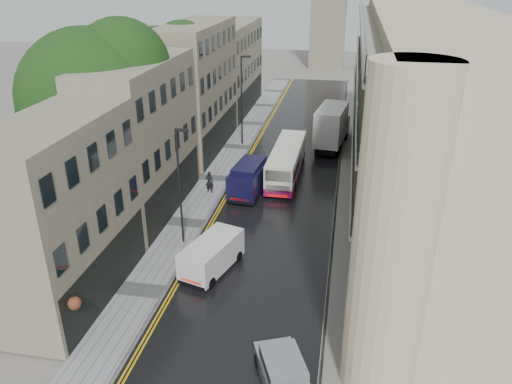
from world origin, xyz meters
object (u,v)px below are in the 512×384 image
(tree_far, at_px, (163,90))
(lamp_post_far, at_px, (242,102))
(lamp_post_near, at_px, (180,188))
(tree_near, at_px, (93,122))
(white_van, at_px, (184,265))
(navy_van, at_px, (230,185))
(white_lorry, at_px, (317,131))
(pedestrian, at_px, (210,182))
(cream_bus, at_px, (269,173))

(tree_far, relative_size, lamp_post_far, 1.41)
(lamp_post_near, xyz_separation_m, lamp_post_far, (-0.28, 20.27, 0.50))
(tree_near, relative_size, lamp_post_far, 1.57)
(tree_near, xyz_separation_m, lamp_post_far, (6.99, 16.80, -2.41))
(tree_far, bearing_deg, white_van, -67.79)
(navy_van, bearing_deg, tree_near, -152.86)
(tree_near, bearing_deg, lamp_post_near, -25.53)
(navy_van, distance_m, lamp_post_far, 13.81)
(lamp_post_near, bearing_deg, white_lorry, 76.09)
(tree_near, xyz_separation_m, tree_far, (0.30, 13.00, -0.72))
(white_van, distance_m, lamp_post_far, 24.64)
(navy_van, relative_size, pedestrian, 3.03)
(tree_far, height_order, cream_bus, tree_far)
(cream_bus, height_order, white_lorry, white_lorry)
(cream_bus, relative_size, lamp_post_near, 1.27)
(tree_near, distance_m, navy_van, 11.03)
(tree_near, height_order, white_van, tree_near)
(lamp_post_near, bearing_deg, navy_van, 83.76)
(tree_far, distance_m, white_van, 22.78)
(white_van, height_order, lamp_post_near, lamp_post_near)
(tree_far, height_order, pedestrian, tree_far)
(white_van, bearing_deg, tree_far, 128.85)
(tree_near, height_order, lamp_post_far, tree_near)
(pedestrian, bearing_deg, tree_far, -49.54)
(white_lorry, relative_size, white_van, 1.79)
(pedestrian, distance_m, lamp_post_far, 12.75)
(pedestrian, bearing_deg, navy_van, 154.29)
(navy_van, xyz_separation_m, lamp_post_far, (-1.89, 13.32, 3.12))
(lamp_post_near, bearing_deg, lamp_post_far, 97.61)
(tree_far, relative_size, navy_van, 2.28)
(cream_bus, height_order, lamp_post_near, lamp_post_near)
(white_lorry, height_order, white_van, white_lorry)
(tree_far, bearing_deg, navy_van, -47.97)
(cream_bus, height_order, white_van, cream_bus)
(white_lorry, xyz_separation_m, lamp_post_near, (-7.40, -19.55, 1.86))
(white_van, height_order, lamp_post_far, lamp_post_far)
(white_lorry, height_order, pedestrian, white_lorry)
(tree_near, relative_size, pedestrian, 7.70)
(navy_van, xyz_separation_m, pedestrian, (-1.98, 1.06, -0.39))
(cream_bus, bearing_deg, tree_near, -150.22)
(tree_far, height_order, navy_van, tree_far)
(tree_far, distance_m, white_lorry, 15.24)
(pedestrian, bearing_deg, white_van, 100.91)
(tree_far, xyz_separation_m, cream_bus, (11.18, -6.60, -4.85))
(white_lorry, bearing_deg, tree_far, -160.66)
(tree_far, relative_size, cream_bus, 1.25)
(white_van, bearing_deg, tree_near, 155.67)
(white_lorry, relative_size, lamp_post_far, 0.93)
(tree_far, bearing_deg, tree_near, -91.32)
(tree_near, relative_size, cream_bus, 1.40)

